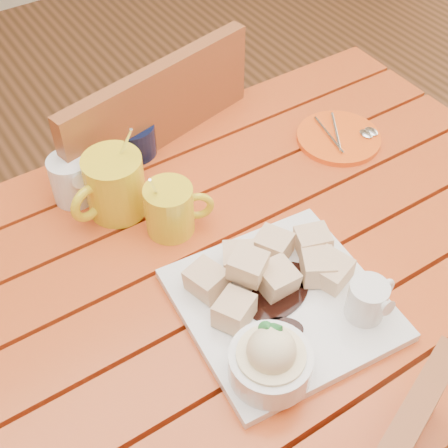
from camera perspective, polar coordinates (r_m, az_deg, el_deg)
table at (r=1.09m, az=1.17°, el=-7.31°), size 1.20×0.79×0.75m
dessert_plate at (r=0.92m, az=5.29°, el=-7.77°), size 0.31×0.31×0.12m
coffee_mug_left at (r=1.06m, az=-10.08°, el=3.53°), size 0.14×0.10×0.17m
coffee_mug_right at (r=1.03m, az=-4.87°, el=1.42°), size 0.11×0.08×0.14m
cream_pitcher at (r=1.11m, az=-13.65°, el=4.11°), size 0.10×0.09×0.09m
sugar_caddy at (r=1.19m, az=-8.35°, el=7.78°), size 0.09×0.09×0.10m
orange_saucer at (r=1.25m, az=10.50°, el=7.78°), size 0.16×0.16×0.02m
chair_far at (r=1.46m, az=-7.92°, el=2.21°), size 0.51×0.51×0.92m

